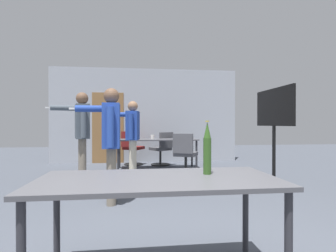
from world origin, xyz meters
The scene contains 12 objects.
back_wall centered at (-0.03, 6.33, 1.38)m, with size 5.50×0.12×2.78m.
conference_table_near centered at (-0.12, 0.32, 0.68)m, with size 1.67×0.76×0.75m.
conference_table_far centered at (0.24, 5.07, 0.68)m, with size 2.03×0.65×0.75m.
tv_screen centered at (2.20, 2.98, 1.16)m, with size 0.44×1.25×1.78m.
person_center_tall centered at (-0.64, 2.29, 0.99)m, with size 0.76×0.61×1.64m.
person_right_polo centered at (-1.34, 3.78, 1.06)m, with size 0.90×0.63×1.75m.
person_left_plaid centered at (-0.37, 4.25, 0.98)m, with size 0.74×0.72×1.63m.
office_chair_far_right centered at (0.78, 4.15, 0.43)m, with size 0.63×0.66×0.93m.
office_chair_mid_tucked centered at (0.42, 5.63, 0.42)m, with size 0.66×0.68×0.91m.
office_chair_near_pushed centered at (-0.39, 5.75, 0.44)m, with size 0.65×0.67×0.93m.
beer_bottle centered at (0.25, 0.41, 0.94)m, with size 0.06×0.06×0.40m.
drink_cup centered at (0.13, 5.06, 0.81)m, with size 0.09×0.09×0.11m.
Camera 1 is at (-0.27, -1.50, 1.13)m, focal length 28.00 mm.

